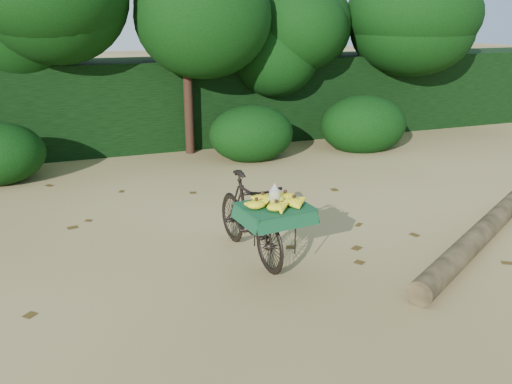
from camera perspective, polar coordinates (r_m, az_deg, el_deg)
name	(u,v)px	position (r m, az deg, el deg)	size (l,w,h in m)	color
ground	(260,257)	(6.34, 0.40, -6.89)	(80.00, 80.00, 0.00)	tan
vendor_bicycle	(251,217)	(6.17, -0.58, -2.61)	(0.75, 1.74, 0.98)	black
fallen_log	(479,236)	(7.11, 22.38, -4.32)	(0.26, 0.26, 3.67)	brown
hedge_backdrop	(153,103)	(11.98, -10.75, 9.23)	(26.00, 1.80, 1.80)	black
tree_row	(124,53)	(10.97, -13.73, 14.04)	(14.50, 2.00, 4.00)	black
bush_clumps	(201,140)	(10.24, -5.76, 5.42)	(8.80, 1.70, 0.90)	black
leaf_litter	(241,237)	(6.90, -1.57, -4.73)	(7.00, 7.30, 0.01)	#443212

